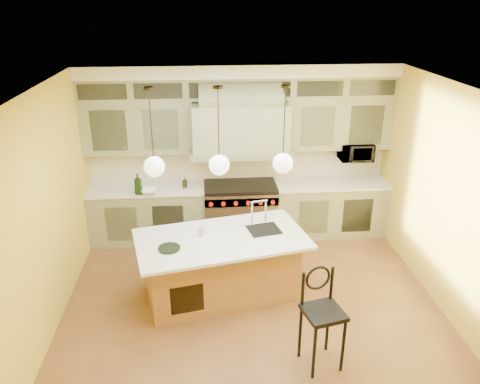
{
  "coord_description": "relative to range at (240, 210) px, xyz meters",
  "views": [
    {
      "loc": [
        -0.58,
        -5.03,
        3.88
      ],
      "look_at": [
        -0.12,
        0.7,
        1.44
      ],
      "focal_mm": 35.0,
      "sensor_mm": 36.0,
      "label": 1
    }
  ],
  "objects": [
    {
      "name": "floor",
      "position": [
        0.0,
        -2.14,
        -0.49
      ],
      "size": [
        5.0,
        5.0,
        0.0
      ],
      "primitive_type": "plane",
      "color": "brown",
      "rests_on": "ground"
    },
    {
      "name": "ceiling",
      "position": [
        0.0,
        -2.14,
        2.41
      ],
      "size": [
        5.0,
        5.0,
        0.0
      ],
      "primitive_type": "plane",
      "rotation": [
        3.14,
        0.0,
        0.0
      ],
      "color": "white",
      "rests_on": "wall_back"
    },
    {
      "name": "wall_back",
      "position": [
        0.0,
        0.36,
        0.96
      ],
      "size": [
        5.0,
        0.0,
        5.0
      ],
      "primitive_type": "plane",
      "rotation": [
        1.57,
        0.0,
        0.0
      ],
      "color": "gold",
      "rests_on": "ground"
    },
    {
      "name": "wall_front",
      "position": [
        0.0,
        -4.64,
        0.96
      ],
      "size": [
        5.0,
        0.0,
        5.0
      ],
      "primitive_type": "plane",
      "rotation": [
        -1.57,
        0.0,
        0.0
      ],
      "color": "gold",
      "rests_on": "ground"
    },
    {
      "name": "wall_left",
      "position": [
        -2.5,
        -2.14,
        0.96
      ],
      "size": [
        0.0,
        5.0,
        5.0
      ],
      "primitive_type": "plane",
      "rotation": [
        1.57,
        0.0,
        1.57
      ],
      "color": "gold",
      "rests_on": "ground"
    },
    {
      "name": "wall_right",
      "position": [
        2.5,
        -2.14,
        0.96
      ],
      "size": [
        0.0,
        5.0,
        5.0
      ],
      "primitive_type": "plane",
      "rotation": [
        1.57,
        0.0,
        -1.57
      ],
      "color": "gold",
      "rests_on": "ground"
    },
    {
      "name": "back_cabinetry",
      "position": [
        0.0,
        0.09,
        0.94
      ],
      "size": [
        5.0,
        0.77,
        2.9
      ],
      "color": "gray",
      "rests_on": "floor"
    },
    {
      "name": "range",
      "position": [
        0.0,
        0.0,
        0.0
      ],
      "size": [
        1.2,
        0.74,
        0.96
      ],
      "color": "silver",
      "rests_on": "floor"
    },
    {
      "name": "kitchen_island",
      "position": [
        -0.39,
        -1.69,
        -0.01
      ],
      "size": [
        2.43,
        1.64,
        1.35
      ],
      "rotation": [
        0.0,
        0.0,
        0.21
      ],
      "color": "brown",
      "rests_on": "floor"
    },
    {
      "name": "counter_stool",
      "position": [
        0.65,
        -3.08,
        0.19
      ],
      "size": [
        0.5,
        0.5,
        1.18
      ],
      "rotation": [
        0.0,
        0.0,
        0.24
      ],
      "color": "black",
      "rests_on": "floor"
    },
    {
      "name": "microwave",
      "position": [
        1.95,
        0.11,
        0.96
      ],
      "size": [
        0.54,
        0.37,
        0.3
      ],
      "primitive_type": "imported",
      "color": "black",
      "rests_on": "back_cabinetry"
    },
    {
      "name": "oil_bottle_a",
      "position": [
        -1.64,
        -0.22,
        0.63
      ],
      "size": [
        0.14,
        0.14,
        0.34
      ],
      "primitive_type": "imported",
      "rotation": [
        0.0,
        0.0,
        -0.07
      ],
      "color": "black",
      "rests_on": "back_cabinetry"
    },
    {
      "name": "oil_bottle_b",
      "position": [
        -0.91,
        0.01,
        0.54
      ],
      "size": [
        0.08,
        0.08,
        0.17
      ],
      "primitive_type": "imported",
      "rotation": [
        0.0,
        0.0,
        -0.0
      ],
      "color": "black",
      "rests_on": "back_cabinetry"
    },
    {
      "name": "fruit_bowl",
      "position": [
        -1.46,
        -0.22,
        0.49
      ],
      "size": [
        0.28,
        0.28,
        0.07
      ],
      "primitive_type": "imported",
      "rotation": [
        0.0,
        0.0,
        -0.04
      ],
      "color": "white",
      "rests_on": "back_cabinetry"
    },
    {
      "name": "cup",
      "position": [
        -0.65,
        -1.65,
        0.48
      ],
      "size": [
        0.1,
        0.1,
        0.09
      ],
      "primitive_type": "imported",
      "rotation": [
        0.0,
        0.0,
        -0.03
      ],
      "color": "beige",
      "rests_on": "kitchen_island"
    },
    {
      "name": "pendant_left",
      "position": [
        -1.2,
        -1.69,
        1.46
      ],
      "size": [
        0.26,
        0.26,
        1.11
      ],
      "color": "#2D2319",
      "rests_on": "ceiling"
    },
    {
      "name": "pendant_center",
      "position": [
        -0.4,
        -1.69,
        1.46
      ],
      "size": [
        0.26,
        0.26,
        1.11
      ],
      "color": "#2D2319",
      "rests_on": "ceiling"
    },
    {
      "name": "pendant_right",
      "position": [
        0.4,
        -1.69,
        1.46
      ],
      "size": [
        0.26,
        0.26,
        1.11
      ],
      "color": "#2D2319",
      "rests_on": "ceiling"
    }
  ]
}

